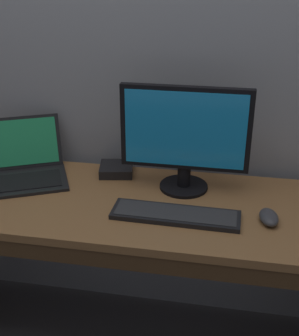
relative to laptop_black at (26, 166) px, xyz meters
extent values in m
cube|color=olive|center=(0.46, -0.12, -0.06)|extent=(1.77, 0.58, 0.03)
cube|color=#4E351E|center=(0.46, -0.39, -0.11)|extent=(1.70, 0.02, 0.06)
cube|color=black|center=(0.03, -0.05, -0.04)|extent=(0.38, 0.34, 0.01)
cube|color=black|center=(0.03, -0.06, -0.03)|extent=(0.30, 0.24, 0.00)
cube|color=black|center=(-0.04, 0.09, 0.06)|extent=(0.31, 0.20, 0.20)
cube|color=#23935B|center=(-0.04, 0.08, 0.07)|extent=(0.27, 0.18, 0.18)
cylinder|color=black|center=(0.64, 0.02, -0.04)|extent=(0.19, 0.19, 0.01)
cylinder|color=black|center=(0.64, 0.02, 0.01)|extent=(0.05, 0.05, 0.08)
cube|color=black|center=(0.64, 0.00, 0.20)|extent=(0.48, 0.03, 0.31)
cube|color=#198CD8|center=(0.64, -0.02, 0.20)|extent=(0.44, 0.00, 0.28)
cube|color=black|center=(0.64, -0.21, -0.04)|extent=(0.45, 0.14, 0.02)
cube|color=#2D2D30|center=(0.64, -0.21, -0.03)|extent=(0.42, 0.11, 0.00)
ellipsoid|color=#38383D|center=(0.95, -0.18, -0.03)|extent=(0.08, 0.12, 0.04)
cube|color=black|center=(0.35, 0.09, -0.03)|extent=(0.16, 0.15, 0.04)
camera|label=1|loc=(0.79, -1.56, 0.79)|focal=49.01mm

